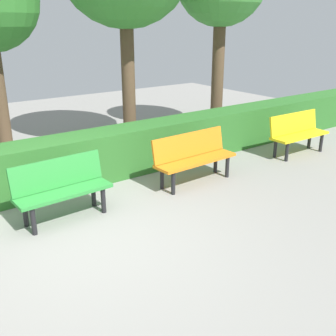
{
  "coord_description": "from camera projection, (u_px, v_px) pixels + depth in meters",
  "views": [
    {
      "loc": [
        1.87,
        4.38,
        2.67
      ],
      "look_at": [
        -1.55,
        -0.3,
        0.55
      ],
      "focal_mm": 42.94,
      "sensor_mm": 36.0,
      "label": 1
    }
  ],
  "objects": [
    {
      "name": "bench_orange",
      "position": [
        193.0,
        155.0,
        6.96
      ],
      "size": [
        1.58,
        0.52,
        0.86
      ],
      "rotation": [
        0.0,
        0.0,
        0.04
      ],
      "color": "orange",
      "rests_on": "ground_plane"
    },
    {
      "name": "hedge_row",
      "position": [
        101.0,
        155.0,
        7.14
      ],
      "size": [
        16.21,
        0.69,
        0.85
      ],
      "primitive_type": "cube",
      "color": "#2D6B28",
      "rests_on": "ground_plane"
    },
    {
      "name": "bench_yellow",
      "position": [
        297.0,
        132.0,
        8.47
      ],
      "size": [
        1.44,
        0.49,
        0.86
      ],
      "rotation": [
        0.0,
        0.0,
        -0.02
      ],
      "color": "yellow",
      "rests_on": "ground_plane"
    },
    {
      "name": "ground_plane",
      "position": [
        86.0,
        237.0,
        5.27
      ],
      "size": [
        20.21,
        20.21,
        0.0
      ],
      "primitive_type": "plane",
      "color": "gray"
    },
    {
      "name": "bench_green",
      "position": [
        62.0,
        187.0,
        5.66
      ],
      "size": [
        1.37,
        0.51,
        0.86
      ],
      "rotation": [
        0.0,
        0.0,
        0.04
      ],
      "color": "#2D8C38",
      "rests_on": "ground_plane"
    }
  ]
}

